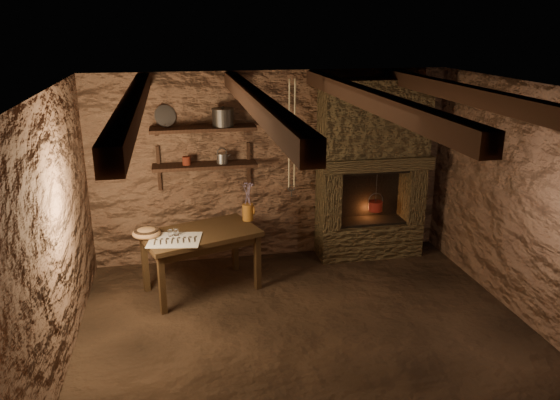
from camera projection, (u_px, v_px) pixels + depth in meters
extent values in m
plane|color=black|center=(308.00, 334.00, 5.42)|extent=(4.50, 4.50, 0.00)
cube|color=brown|center=(272.00, 167.00, 6.91)|extent=(4.50, 0.04, 2.40)
cube|color=brown|center=(394.00, 337.00, 3.18)|extent=(4.50, 0.04, 2.40)
cube|color=brown|center=(54.00, 238.00, 4.64)|extent=(0.04, 4.00, 2.40)
cube|color=brown|center=(528.00, 206.00, 5.46)|extent=(0.04, 4.00, 2.40)
cube|color=black|center=(313.00, 89.00, 4.67)|extent=(4.50, 4.00, 0.04)
cube|color=black|center=(133.00, 105.00, 4.43)|extent=(0.14, 3.95, 0.16)
cube|color=black|center=(255.00, 101.00, 4.61)|extent=(0.14, 3.95, 0.16)
cube|color=black|center=(368.00, 98.00, 4.79)|extent=(0.14, 3.95, 0.16)
cube|color=black|center=(472.00, 96.00, 4.98)|extent=(0.14, 3.95, 0.16)
cube|color=black|center=(205.00, 166.00, 6.58)|extent=(1.25, 0.30, 0.04)
cube|color=black|center=(203.00, 129.00, 6.44)|extent=(1.25, 0.30, 0.04)
cube|color=#382C1C|center=(368.00, 238.00, 7.23)|extent=(1.35, 0.45, 0.45)
cube|color=#382C1C|center=(328.00, 197.00, 6.94)|extent=(0.23, 0.45, 0.75)
cube|color=#382C1C|center=(411.00, 192.00, 7.14)|extent=(0.23, 0.45, 0.75)
cube|color=#382C1C|center=(373.00, 161.00, 6.87)|extent=(1.43, 0.51, 0.16)
cube|color=#382C1C|center=(375.00, 117.00, 6.73)|extent=(1.35, 0.45, 0.94)
cube|color=black|center=(365.00, 190.00, 7.22)|extent=(0.90, 0.06, 0.75)
cube|color=black|center=(200.00, 234.00, 6.10)|extent=(1.42, 1.09, 0.05)
cube|color=black|center=(200.00, 241.00, 6.13)|extent=(1.28, 0.95, 0.09)
cube|color=silver|center=(175.00, 240.00, 5.86)|extent=(0.61, 0.53, 0.01)
cylinder|color=#93571C|center=(248.00, 212.00, 6.43)|extent=(0.13, 0.13, 0.20)
torus|color=#93571C|center=(253.00, 210.00, 6.43)|extent=(0.02, 0.11, 0.11)
ellipsoid|color=olive|center=(147.00, 233.00, 5.95)|extent=(0.34, 0.34, 0.11)
cylinder|color=#2D2A28|center=(223.00, 118.00, 6.45)|extent=(0.34, 0.34, 0.19)
cylinder|color=gray|center=(165.00, 116.00, 6.41)|extent=(0.28, 0.20, 0.26)
cylinder|color=#561B11|center=(187.00, 161.00, 6.52)|extent=(0.11, 0.11, 0.10)
cylinder|color=maroon|center=(375.00, 206.00, 7.05)|extent=(0.22, 0.22, 0.13)
torus|color=#2D2A28|center=(376.00, 200.00, 7.03)|extent=(0.20, 0.01, 0.20)
cylinder|color=#2D2A28|center=(376.00, 187.00, 6.97)|extent=(0.01, 0.01, 0.44)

